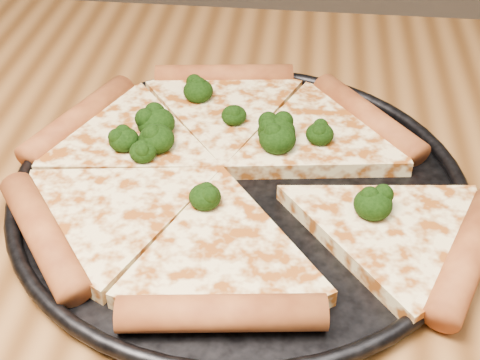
# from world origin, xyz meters

# --- Properties ---
(dining_table) EXTENTS (1.20, 0.90, 0.75)m
(dining_table) POSITION_xyz_m (0.00, 0.00, 0.66)
(dining_table) COLOR brown
(dining_table) RESTS_ON ground
(pizza_pan) EXTENTS (0.40, 0.40, 0.02)m
(pizza_pan) POSITION_xyz_m (0.12, 0.07, 0.76)
(pizza_pan) COLOR black
(pizza_pan) RESTS_ON dining_table
(pizza) EXTENTS (0.43, 0.37, 0.03)m
(pizza) POSITION_xyz_m (0.11, 0.08, 0.77)
(pizza) COLOR #FFE69C
(pizza) RESTS_ON pizza_pan
(broccoli_florets) EXTENTS (0.25, 0.19, 0.03)m
(broccoli_florets) POSITION_xyz_m (0.10, 0.11, 0.78)
(broccoli_florets) COLOR black
(broccoli_florets) RESTS_ON pizza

